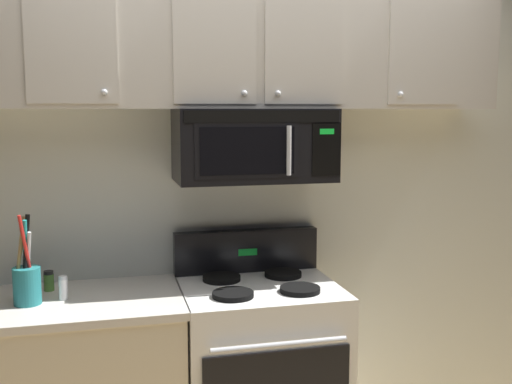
{
  "coord_description": "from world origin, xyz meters",
  "views": [
    {
      "loc": [
        -0.7,
        -2.34,
        1.74
      ],
      "look_at": [
        0.0,
        0.49,
        1.35
      ],
      "focal_mm": 42.67,
      "sensor_mm": 36.0,
      "label": 1
    }
  ],
  "objects_px": {
    "spice_jar": "(49,281)",
    "utensil_crock_teal": "(27,279)",
    "over_range_microwave": "(253,145)",
    "stove_range": "(259,371)",
    "salt_shaker": "(63,288)"
  },
  "relations": [
    {
      "from": "spice_jar",
      "to": "utensil_crock_teal",
      "type": "bearing_deg",
      "value": -111.18
    },
    {
      "from": "over_range_microwave",
      "to": "spice_jar",
      "type": "height_order",
      "value": "over_range_microwave"
    },
    {
      "from": "utensil_crock_teal",
      "to": "spice_jar",
      "type": "relative_size",
      "value": 4.24
    },
    {
      "from": "stove_range",
      "to": "salt_shaker",
      "type": "height_order",
      "value": "stove_range"
    },
    {
      "from": "stove_range",
      "to": "spice_jar",
      "type": "distance_m",
      "value": 1.1
    },
    {
      "from": "utensil_crock_teal",
      "to": "spice_jar",
      "type": "distance_m",
      "value": 0.21
    },
    {
      "from": "utensil_crock_teal",
      "to": "stove_range",
      "type": "bearing_deg",
      "value": 1.45
    },
    {
      "from": "stove_range",
      "to": "utensil_crock_teal",
      "type": "bearing_deg",
      "value": -178.55
    },
    {
      "from": "over_range_microwave",
      "to": "utensil_crock_teal",
      "type": "relative_size",
      "value": 1.88
    },
    {
      "from": "stove_range",
      "to": "salt_shaker",
      "type": "xyz_separation_m",
      "value": [
        -0.91,
        0.0,
        0.49
      ]
    },
    {
      "from": "stove_range",
      "to": "utensil_crock_teal",
      "type": "distance_m",
      "value": 1.19
    },
    {
      "from": "salt_shaker",
      "to": "utensil_crock_teal",
      "type": "bearing_deg",
      "value": -168.31
    },
    {
      "from": "over_range_microwave",
      "to": "salt_shaker",
      "type": "bearing_deg",
      "value": -172.93
    },
    {
      "from": "stove_range",
      "to": "spice_jar",
      "type": "relative_size",
      "value": 11.75
    },
    {
      "from": "over_range_microwave",
      "to": "utensil_crock_teal",
      "type": "xyz_separation_m",
      "value": [
        -1.05,
        -0.14,
        -0.56
      ]
    }
  ]
}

